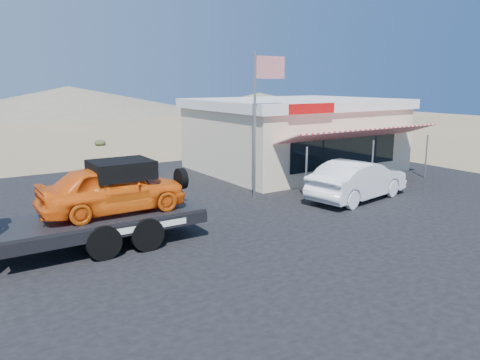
# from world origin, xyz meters

# --- Properties ---
(ground) EXTENTS (120.00, 120.00, 0.00)m
(ground) POSITION_xyz_m (0.00, 0.00, 0.00)
(ground) COLOR olive
(ground) RESTS_ON ground
(asphalt_lot) EXTENTS (32.00, 24.00, 0.02)m
(asphalt_lot) POSITION_xyz_m (2.00, 3.00, 0.01)
(asphalt_lot) COLOR black
(asphalt_lot) RESTS_ON ground
(tow_truck) EXTENTS (8.42, 2.50, 2.81)m
(tow_truck) POSITION_xyz_m (-3.98, 2.22, 1.52)
(tow_truck) COLOR black
(tow_truck) RESTS_ON asphalt_lot
(white_sedan) EXTENTS (5.25, 2.59, 1.65)m
(white_sedan) POSITION_xyz_m (8.25, 2.04, 0.85)
(white_sedan) COLOR silver
(white_sedan) RESTS_ON asphalt_lot
(jerky_store) EXTENTS (10.40, 9.97, 3.90)m
(jerky_store) POSITION_xyz_m (10.50, 8.97, 1.99)
(jerky_store) COLOR beige
(jerky_store) RESTS_ON asphalt_lot
(flagpole) EXTENTS (1.55, 0.10, 6.00)m
(flagpole) POSITION_xyz_m (4.93, 4.50, 3.76)
(flagpole) COLOR #99999E
(flagpole) RESTS_ON asphalt_lot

